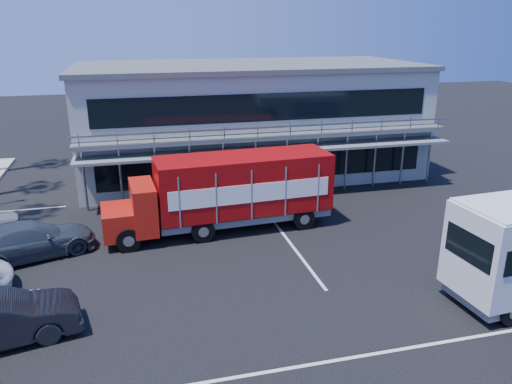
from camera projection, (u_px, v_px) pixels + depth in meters
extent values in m
plane|color=black|center=(263.00, 273.00, 20.62)|extent=(120.00, 120.00, 0.00)
cube|color=#9FA799|center=(249.00, 121.00, 33.97)|extent=(22.00, 10.00, 7.00)
cube|color=#515454|center=(249.00, 66.00, 32.80)|extent=(22.40, 10.40, 0.30)
cube|color=#515454|center=(271.00, 136.00, 28.80)|extent=(22.00, 1.20, 0.25)
cube|color=gray|center=(274.00, 130.00, 28.13)|extent=(22.00, 0.08, 0.90)
cube|color=slate|center=(273.00, 149.00, 28.74)|extent=(22.00, 1.80, 0.15)
cube|color=black|center=(268.00, 167.00, 29.97)|extent=(20.00, 0.06, 1.60)
cube|color=black|center=(269.00, 107.00, 28.81)|extent=(20.00, 0.06, 1.60)
cube|color=#B2180E|center=(119.00, 221.00, 23.19)|extent=(1.64, 2.49, 1.28)
cube|color=#B2180E|center=(143.00, 207.00, 23.34)|extent=(1.23, 2.73, 2.24)
cube|color=black|center=(142.00, 194.00, 23.14)|extent=(0.19, 2.26, 0.75)
cube|color=#9D090B|center=(244.00, 183.00, 24.54)|extent=(8.67, 3.18, 2.77)
cube|color=slate|center=(244.00, 214.00, 25.07)|extent=(8.65, 2.78, 0.32)
cube|color=white|center=(252.00, 193.00, 23.36)|extent=(7.83, 0.51, 0.91)
cube|color=white|center=(236.00, 177.00, 25.78)|extent=(7.83, 0.51, 0.91)
cylinder|color=black|center=(129.00, 240.00, 22.39)|extent=(1.12, 0.35, 1.11)
cylinder|color=black|center=(125.00, 222.00, 24.51)|extent=(1.12, 0.35, 1.11)
cylinder|color=black|center=(203.00, 231.00, 23.38)|extent=(1.12, 0.35, 1.11)
cylinder|color=black|center=(193.00, 214.00, 25.49)|extent=(1.12, 0.35, 1.11)
cylinder|color=black|center=(304.00, 219.00, 24.86)|extent=(1.12, 0.35, 1.11)
cylinder|color=black|center=(287.00, 203.00, 26.97)|extent=(1.12, 0.35, 1.11)
cube|color=black|center=(469.00, 247.00, 17.04)|extent=(0.21, 2.24, 1.08)
cylinder|color=black|center=(512.00, 311.00, 16.93)|extent=(1.11, 0.35, 1.09)
cylinder|color=black|center=(464.00, 278.00, 19.10)|extent=(1.11, 0.35, 1.09)
imported|color=#333C45|center=(30.00, 240.00, 21.82)|extent=(5.91, 3.91, 1.59)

